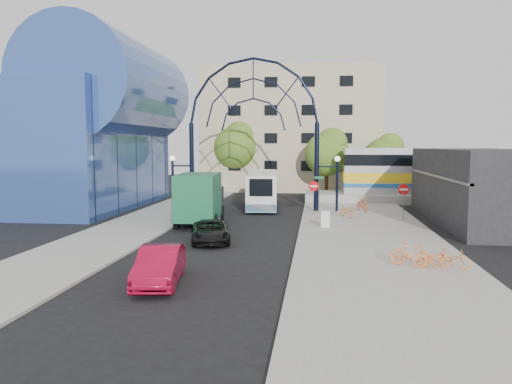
# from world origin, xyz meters

# --- Properties ---
(ground) EXTENTS (120.00, 120.00, 0.00)m
(ground) POSITION_xyz_m (0.00, 0.00, 0.00)
(ground) COLOR black
(ground) RESTS_ON ground
(sidewalk_east) EXTENTS (8.00, 56.00, 0.12)m
(sidewalk_east) POSITION_xyz_m (8.00, 4.00, 0.06)
(sidewalk_east) COLOR gray
(sidewalk_east) RESTS_ON ground
(plaza_west) EXTENTS (5.00, 50.00, 0.12)m
(plaza_west) POSITION_xyz_m (-6.50, 6.00, 0.06)
(plaza_west) COLOR gray
(plaza_west) RESTS_ON ground
(gateway_arch) EXTENTS (13.64, 0.44, 12.10)m
(gateway_arch) POSITION_xyz_m (0.00, 14.00, 8.56)
(gateway_arch) COLOR black
(gateway_arch) RESTS_ON ground
(stop_sign) EXTENTS (0.80, 0.07, 2.50)m
(stop_sign) POSITION_xyz_m (4.80, 12.00, 1.99)
(stop_sign) COLOR slate
(stop_sign) RESTS_ON sidewalk_east
(do_not_enter_sign) EXTENTS (0.76, 0.07, 2.48)m
(do_not_enter_sign) POSITION_xyz_m (11.00, 10.00, 1.98)
(do_not_enter_sign) COLOR slate
(do_not_enter_sign) RESTS_ON sidewalk_east
(street_name_sign) EXTENTS (0.70, 0.70, 2.80)m
(street_name_sign) POSITION_xyz_m (5.20, 12.60, 2.13)
(street_name_sign) COLOR slate
(street_name_sign) RESTS_ON sidewalk_east
(sandwich_board) EXTENTS (0.55, 0.61, 0.99)m
(sandwich_board) POSITION_xyz_m (5.60, 5.98, 0.74)
(sandwich_board) COLOR white
(sandwich_board) RESTS_ON sidewalk_east
(transit_hall) EXTENTS (16.50, 18.00, 14.50)m
(transit_hall) POSITION_xyz_m (-15.30, 15.00, 6.70)
(transit_hall) COLOR #314F97
(transit_hall) RESTS_ON ground
(commercial_block_east) EXTENTS (6.00, 16.00, 5.00)m
(commercial_block_east) POSITION_xyz_m (16.00, 10.00, 2.50)
(commercial_block_east) COLOR black
(commercial_block_east) RESTS_ON ground
(apartment_block) EXTENTS (20.00, 12.10, 14.00)m
(apartment_block) POSITION_xyz_m (2.00, 34.97, 7.00)
(apartment_block) COLOR #C7AE8A
(apartment_block) RESTS_ON ground
(train_platform) EXTENTS (32.00, 5.00, 0.80)m
(train_platform) POSITION_xyz_m (20.00, 22.00, 0.40)
(train_platform) COLOR gray
(train_platform) RESTS_ON ground
(train_car) EXTENTS (25.10, 3.05, 4.20)m
(train_car) POSITION_xyz_m (20.00, 22.00, 2.90)
(train_car) COLOR #B7B7BC
(train_car) RESTS_ON train_platform
(tree_north_a) EXTENTS (4.48, 4.48, 7.00)m
(tree_north_a) POSITION_xyz_m (6.12, 25.93, 4.61)
(tree_north_a) COLOR #382314
(tree_north_a) RESTS_ON ground
(tree_north_b) EXTENTS (5.12, 5.12, 8.00)m
(tree_north_b) POSITION_xyz_m (-3.88, 29.93, 5.27)
(tree_north_b) COLOR #382314
(tree_north_b) RESTS_ON ground
(tree_north_c) EXTENTS (4.16, 4.16, 6.50)m
(tree_north_c) POSITION_xyz_m (12.12, 27.93, 4.28)
(tree_north_c) COLOR #382314
(tree_north_c) RESTS_ON ground
(city_bus) EXTENTS (3.28, 10.87, 2.94)m
(city_bus) POSITION_xyz_m (0.44, 16.95, 1.54)
(city_bus) COLOR white
(city_bus) RESTS_ON ground
(green_truck) EXTENTS (3.04, 6.94, 3.41)m
(green_truck) POSITION_xyz_m (-2.66, 7.12, 1.70)
(green_truck) COLOR black
(green_truck) RESTS_ON ground
(black_suv) EXTENTS (2.91, 4.65, 1.20)m
(black_suv) POSITION_xyz_m (-0.67, 1.04, 0.60)
(black_suv) COLOR black
(black_suv) RESTS_ON ground
(red_sedan) EXTENTS (2.14, 4.51, 1.43)m
(red_sedan) POSITION_xyz_m (-0.86, -7.20, 0.71)
(red_sedan) COLOR maroon
(red_sedan) RESTS_ON ground
(bike_near_a) EXTENTS (1.33, 1.81, 0.91)m
(bike_near_a) POSITION_xyz_m (7.21, 10.58, 0.57)
(bike_near_a) COLOR orange
(bike_near_a) RESTS_ON sidewalk_east
(bike_near_b) EXTENTS (1.20, 1.91, 1.11)m
(bike_near_b) POSITION_xyz_m (8.54, 14.00, 0.68)
(bike_near_b) COLOR orange
(bike_near_b) RESTS_ON sidewalk_east
(bike_far_a) EXTENTS (1.74, 0.87, 0.87)m
(bike_far_a) POSITION_xyz_m (9.95, -3.79, 0.56)
(bike_far_a) COLOR orange
(bike_far_a) RESTS_ON sidewalk_east
(bike_far_b) EXTENTS (1.83, 0.98, 1.06)m
(bike_far_b) POSITION_xyz_m (9.09, -3.57, 0.65)
(bike_far_b) COLOR orange
(bike_far_b) RESTS_ON sidewalk_east
(bike_far_c) EXTENTS (1.62, 0.81, 0.82)m
(bike_far_c) POSITION_xyz_m (10.66, -3.92, 0.53)
(bike_far_c) COLOR orange
(bike_far_c) RESTS_ON sidewalk_east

